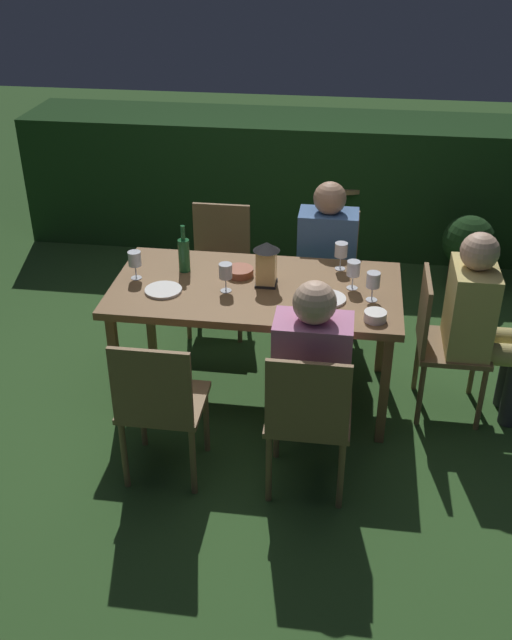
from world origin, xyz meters
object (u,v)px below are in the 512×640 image
lantern_centerpiece (266,261)px  wine_glass_a (341,251)px  chair_side_right_a (219,262)px  wine_glass_c (373,281)px  chair_side_left_b (308,415)px  plate_a (327,299)px  bowl_olives (240,271)px  potted_plant_by_hedge (468,248)px  dining_table (256,295)px  wine_glass_e (353,270)px  ice_bucket (344,169)px  chair_head_far (441,339)px  side_table (342,204)px  person_in_pink (312,368)px  green_bottle_on_table (184,254)px  wine_glass_b (135,260)px  bowl_bread (375,316)px  chair_side_left_a (160,403)px  person_in_mustard (480,318)px  person_in_blue (326,261)px  chair_side_right_b (327,269)px  plate_b (163,290)px  wine_glass_d (226,272)px

lantern_centerpiece → wine_glass_a: bearing=32.5°
chair_side_right_a → wine_glass_c: (1.03, -0.90, 0.38)m
chair_side_left_b → plate_a: bearing=86.7°
bowl_olives → potted_plant_by_hedge: bearing=43.6°
dining_table → plate_a: bearing=-14.5°
wine_glass_c → bowl_olives: wine_glass_c is taller
chair_side_left_b → wine_glass_e: wine_glass_e is taller
ice_bucket → chair_head_far: bearing=-73.9°
side_table → person_in_pink: bearing=-91.1°
chair_head_far → green_bottle_on_table: 1.58m
dining_table → chair_side_right_a: (-0.37, 0.82, -0.20)m
potted_plant_by_hedge → wine_glass_b: bearing=-143.4°
chair_side_right_a → lantern_centerpiece: size_ratio=3.28×
wine_glass_c → bowl_bread: (0.02, -0.22, -0.09)m
chair_side_left_a → plate_a: (0.79, 0.72, 0.27)m
person_in_mustard → wine_glass_e: 0.76m
chair_side_left_b → chair_side_left_a: 0.75m
chair_side_left_b → person_in_blue: 1.46m
potted_plant_by_hedge → chair_head_far: bearing=-102.0°
person_in_blue → bowl_bread: size_ratio=9.57×
bowl_olives → chair_side_right_b: bearing=54.8°
chair_side_left_b → person_in_pink: bearing=90.0°
chair_head_far → lantern_centerpiece: size_ratio=3.28×
dining_table → potted_plant_by_hedge: size_ratio=2.68×
person_in_pink → side_table: 2.88m
lantern_centerpiece → ice_bucket: size_ratio=0.77×
plate_a → plate_b: 0.93m
chair_side_left_b → wine_glass_e: size_ratio=5.15×
chair_side_left_a → bowl_bread: (1.05, 0.53, 0.29)m
wine_glass_b → side_table: 2.55m
person_in_blue → chair_side_right_a: size_ratio=1.32×
person_in_blue → potted_plant_by_hedge: size_ratio=1.85×
wine_glass_e → green_bottle_on_table: bearing=174.9°
dining_table → chair_side_right_b: chair_side_right_b is taller
chair_side_right_b → potted_plant_by_hedge: chair_side_right_b is taller
ice_bucket → wine_glass_b: bearing=-117.0°
wine_glass_c → wine_glass_d: (-0.82, -0.00, 0.00)m
side_table → potted_plant_by_hedge: 1.19m
wine_glass_b → plate_b: bearing=-35.3°
bowl_bread → plate_b: bearing=172.1°
chair_head_far → plate_a: size_ratio=4.15×
wine_glass_c → wine_glass_d: 0.82m
plate_a → person_in_blue: bearing=93.2°
person_in_blue → chair_head_far: person_in_blue is taller
wine_glass_e → potted_plant_by_hedge: (0.87, 1.53, -0.50)m
wine_glass_b → plate_a: wine_glass_b is taller
chair_head_far → wine_glass_c: (-0.42, -0.08, 0.38)m
plate_a → side_table: plate_a is taller
wine_glass_c → potted_plant_by_hedge: bearing=65.5°
chair_side_left_b → wine_glass_c: wine_glass_c is taller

